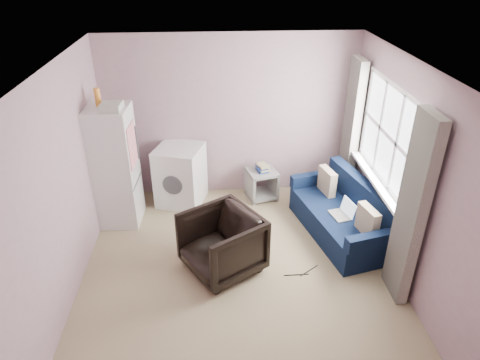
# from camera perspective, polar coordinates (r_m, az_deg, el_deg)

# --- Properties ---
(room) EXTENTS (3.84, 4.24, 2.54)m
(room) POSITION_cam_1_polar(r_m,az_deg,el_deg) (4.63, 0.12, -0.83)
(room) COLOR #968562
(room) RESTS_ON ground
(armchair) EXTENTS (1.09, 1.11, 0.85)m
(armchair) POSITION_cam_1_polar(r_m,az_deg,el_deg) (5.19, -2.45, -8.10)
(armchair) COLOR black
(armchair) RESTS_ON ground
(fridge) EXTENTS (0.63, 0.62, 1.95)m
(fridge) POSITION_cam_1_polar(r_m,az_deg,el_deg) (6.13, -16.47, 1.77)
(fridge) COLOR silver
(fridge) RESTS_ON ground
(washing_machine) EXTENTS (0.81, 0.81, 0.92)m
(washing_machine) POSITION_cam_1_polar(r_m,az_deg,el_deg) (6.57, -7.96, 0.79)
(washing_machine) COLOR silver
(washing_machine) RESTS_ON ground
(side_table) EXTENTS (0.52, 0.52, 0.59)m
(side_table) POSITION_cam_1_polar(r_m,az_deg,el_deg) (6.71, 2.90, -0.27)
(side_table) COLOR gray
(side_table) RESTS_ON ground
(sofa) EXTENTS (1.17, 1.86, 0.77)m
(sofa) POSITION_cam_1_polar(r_m,az_deg,el_deg) (6.05, 13.70, -4.69)
(sofa) COLOR #0B1835
(sofa) RESTS_ON ground
(window_dressing) EXTENTS (0.17, 2.62, 2.18)m
(window_dressing) POSITION_cam_1_polar(r_m,az_deg,el_deg) (5.68, 17.69, 2.00)
(window_dressing) COLOR white
(window_dressing) RESTS_ON ground
(floor_cables) EXTENTS (0.46, 0.19, 0.01)m
(floor_cables) POSITION_cam_1_polar(r_m,az_deg,el_deg) (5.44, 8.37, -12.12)
(floor_cables) COLOR black
(floor_cables) RESTS_ON ground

